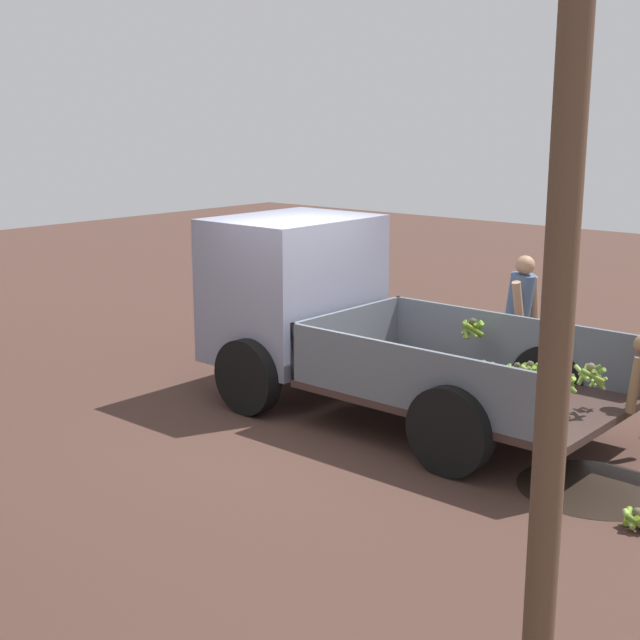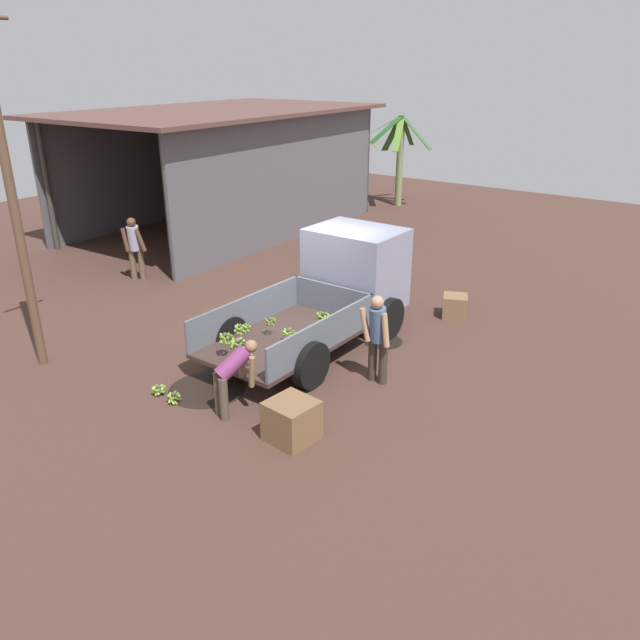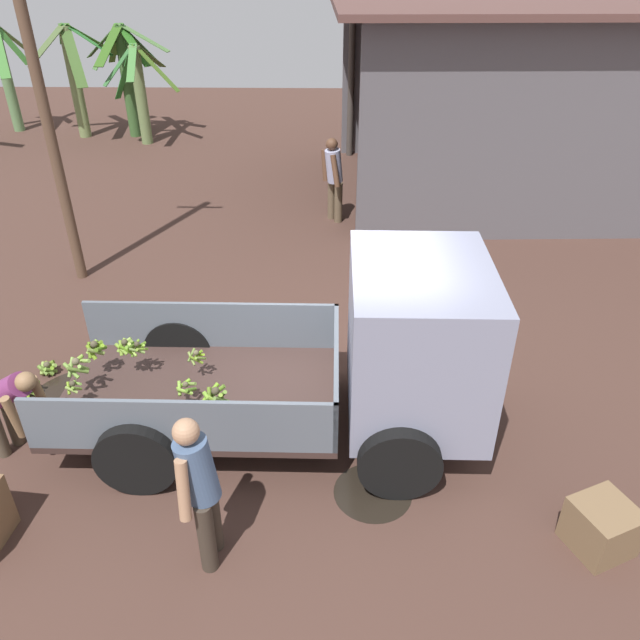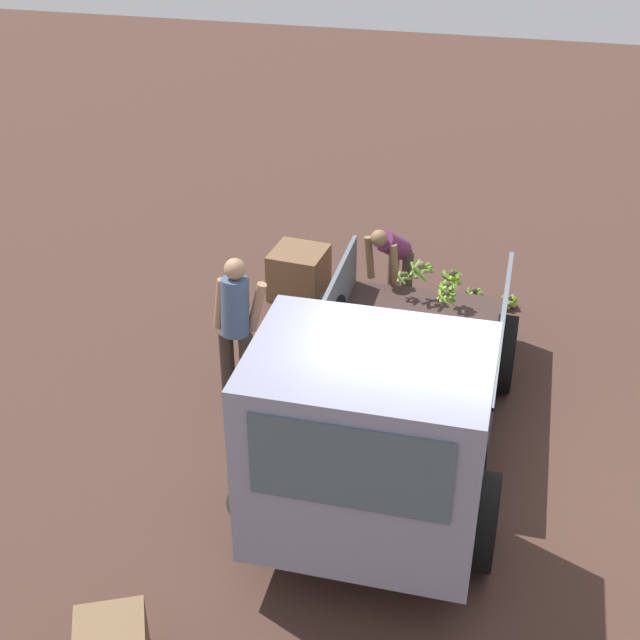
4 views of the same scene
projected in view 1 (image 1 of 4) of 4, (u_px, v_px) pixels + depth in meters
The scene contains 8 objects.
ground at pixel (316, 420), 9.81m from camera, with size 36.00×36.00×0.00m, color #462E26.
mud_patch_0 at pixel (593, 488), 8.02m from camera, with size 1.36×1.36×0.01m, color black.
mud_patch_1 at pixel (374, 379), 11.36m from camera, with size 0.82×0.82×0.01m, color black.
cargo_truck at pixel (322, 307), 10.38m from camera, with size 4.75×2.22×2.12m.
utility_pole at pixel (570, 115), 4.16m from camera, with size 0.96×0.17×6.42m.
person_foreground_visitor at pixel (519, 316), 10.74m from camera, with size 0.38×0.63×1.66m.
banana_bunch_on_ground_0 at pixel (637, 518), 7.21m from camera, with size 0.26×0.26×0.19m.
wooden_crate_1 at pixel (285, 326), 13.09m from camera, with size 0.53×0.53×0.51m, color brown.
Camera 1 is at (-6.10, 7.04, 3.28)m, focal length 50.00 mm.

